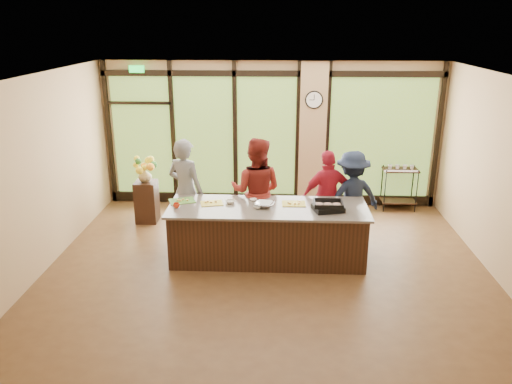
# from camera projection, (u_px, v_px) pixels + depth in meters

# --- Properties ---
(floor) EXTENTS (7.00, 7.00, 0.00)m
(floor) POSITION_uv_depth(u_px,v_px,m) (267.00, 267.00, 8.00)
(floor) COLOR #4D311B
(floor) RESTS_ON ground
(ceiling) EXTENTS (7.00, 7.00, 0.00)m
(ceiling) POSITION_uv_depth(u_px,v_px,m) (268.00, 76.00, 7.03)
(ceiling) COLOR white
(ceiling) RESTS_ON back_wall
(back_wall) EXTENTS (7.00, 0.00, 7.00)m
(back_wall) POSITION_uv_depth(u_px,v_px,m) (271.00, 135.00, 10.35)
(back_wall) COLOR tan
(back_wall) RESTS_ON floor
(left_wall) EXTENTS (0.00, 6.00, 6.00)m
(left_wall) POSITION_uv_depth(u_px,v_px,m) (41.00, 175.00, 7.67)
(left_wall) COLOR tan
(left_wall) RESTS_ON floor
(right_wall) EXTENTS (0.00, 6.00, 6.00)m
(right_wall) POSITION_uv_depth(u_px,v_px,m) (504.00, 181.00, 7.36)
(right_wall) COLOR tan
(right_wall) RESTS_ON floor
(window_wall) EXTENTS (6.90, 0.12, 3.00)m
(window_wall) POSITION_uv_depth(u_px,v_px,m) (279.00, 140.00, 10.34)
(window_wall) COLOR tan
(window_wall) RESTS_ON floor
(island_base) EXTENTS (3.10, 1.00, 0.88)m
(island_base) POSITION_uv_depth(u_px,v_px,m) (268.00, 234.00, 8.14)
(island_base) COLOR black
(island_base) RESTS_ON floor
(countertop) EXTENTS (3.20, 1.10, 0.04)m
(countertop) POSITION_uv_depth(u_px,v_px,m) (268.00, 208.00, 8.00)
(countertop) COLOR #6E635A
(countertop) RESTS_ON island_base
(wall_clock) EXTENTS (0.36, 0.04, 0.36)m
(wall_clock) POSITION_uv_depth(u_px,v_px,m) (314.00, 100.00, 9.94)
(wall_clock) COLOR black
(wall_clock) RESTS_ON window_wall
(cook_left) EXTENTS (0.80, 0.69, 1.86)m
(cook_left) POSITION_uv_depth(u_px,v_px,m) (186.00, 191.00, 8.69)
(cook_left) COLOR slate
(cook_left) RESTS_ON floor
(cook_midleft) EXTENTS (1.03, 0.86, 1.89)m
(cook_midleft) POSITION_uv_depth(u_px,v_px,m) (256.00, 191.00, 8.63)
(cook_midleft) COLOR maroon
(cook_midleft) RESTS_ON floor
(cook_midright) EXTENTS (1.05, 0.67, 1.66)m
(cook_midright) POSITION_uv_depth(u_px,v_px,m) (328.00, 197.00, 8.69)
(cook_midright) COLOR #A4192B
(cook_midright) RESTS_ON floor
(cook_right) EXTENTS (1.19, 0.89, 1.64)m
(cook_right) POSITION_uv_depth(u_px,v_px,m) (351.00, 197.00, 8.75)
(cook_right) COLOR #171F32
(cook_right) RESTS_ON floor
(roasting_pan) EXTENTS (0.53, 0.46, 0.08)m
(roasting_pan) POSITION_uv_depth(u_px,v_px,m) (328.00, 208.00, 7.82)
(roasting_pan) COLOR black
(roasting_pan) RESTS_ON countertop
(mixing_bowl) EXTENTS (0.36, 0.36, 0.07)m
(mixing_bowl) POSITION_uv_depth(u_px,v_px,m) (265.00, 205.00, 7.97)
(mixing_bowl) COLOR silver
(mixing_bowl) RESTS_ON countertop
(cutting_board_left) EXTENTS (0.49, 0.43, 0.01)m
(cutting_board_left) POSITION_uv_depth(u_px,v_px,m) (182.00, 201.00, 8.23)
(cutting_board_left) COLOR #4B8430
(cutting_board_left) RESTS_ON countertop
(cutting_board_center) EXTENTS (0.41, 0.34, 0.01)m
(cutting_board_center) POSITION_uv_depth(u_px,v_px,m) (212.00, 203.00, 8.12)
(cutting_board_center) COLOR gold
(cutting_board_center) RESTS_ON countertop
(cutting_board_right) EXTENTS (0.38, 0.29, 0.01)m
(cutting_board_right) POSITION_uv_depth(u_px,v_px,m) (294.00, 204.00, 8.10)
(cutting_board_right) COLOR gold
(cutting_board_right) RESTS_ON countertop
(prep_bowl_near) EXTENTS (0.17, 0.17, 0.05)m
(prep_bowl_near) POSITION_uv_depth(u_px,v_px,m) (230.00, 202.00, 8.13)
(prep_bowl_near) COLOR white
(prep_bowl_near) RESTS_ON countertop
(prep_bowl_mid) EXTENTS (0.15, 0.15, 0.04)m
(prep_bowl_mid) POSITION_uv_depth(u_px,v_px,m) (257.00, 207.00, 7.91)
(prep_bowl_mid) COLOR white
(prep_bowl_mid) RESTS_ON countertop
(prep_bowl_far) EXTENTS (0.15, 0.15, 0.03)m
(prep_bowl_far) POSITION_uv_depth(u_px,v_px,m) (253.00, 200.00, 8.26)
(prep_bowl_far) COLOR white
(prep_bowl_far) RESTS_ON countertop
(red_ramekin) EXTENTS (0.13, 0.13, 0.08)m
(red_ramekin) POSITION_uv_depth(u_px,v_px,m) (176.00, 205.00, 7.93)
(red_ramekin) COLOR red
(red_ramekin) RESTS_ON countertop
(flower_stand) EXTENTS (0.41, 0.41, 0.81)m
(flower_stand) POSITION_uv_depth(u_px,v_px,m) (147.00, 202.00, 9.71)
(flower_stand) COLOR black
(flower_stand) RESTS_ON floor
(flower_vase) EXTENTS (0.30, 0.30, 0.27)m
(flower_vase) POSITION_uv_depth(u_px,v_px,m) (145.00, 175.00, 9.53)
(flower_vase) COLOR #967F52
(flower_vase) RESTS_ON flower_stand
(bar_cart) EXTENTS (0.71, 0.41, 0.96)m
(bar_cart) POSITION_uv_depth(u_px,v_px,m) (399.00, 183.00, 10.30)
(bar_cart) COLOR black
(bar_cart) RESTS_ON floor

